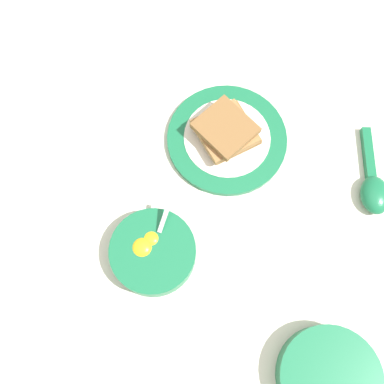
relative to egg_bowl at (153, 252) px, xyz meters
name	(u,v)px	position (x,y,z in m)	size (l,w,h in m)	color
ground_plane	(282,273)	(-0.14, 0.17, -0.02)	(3.00, 3.00, 0.00)	silver
egg_bowl	(153,252)	(0.00, 0.00, 0.00)	(0.15, 0.14, 0.07)	#196B42
toast_plate	(227,139)	(-0.24, -0.07, -0.01)	(0.22, 0.22, 0.01)	#196B42
toast_sandwich	(226,130)	(-0.24, -0.07, 0.01)	(0.12, 0.11, 0.04)	brown
soup_spoon	(374,188)	(-0.36, 0.18, -0.01)	(0.14, 0.14, 0.03)	#196B42
congee_bowl	(329,378)	(-0.07, 0.33, 0.00)	(0.15, 0.15, 0.04)	#196B42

